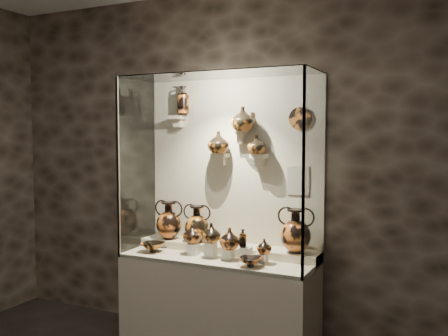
# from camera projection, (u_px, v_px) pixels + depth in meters

# --- Properties ---
(wall_back) EXTENTS (5.00, 0.02, 3.20)m
(wall_back) POSITION_uv_depth(u_px,v_px,m) (234.00, 166.00, 4.57)
(wall_back) COLOR #2B221B
(wall_back) RESTS_ON ground
(plinth) EXTENTS (1.70, 0.60, 0.80)m
(plinth) POSITION_uv_depth(u_px,v_px,m) (218.00, 305.00, 4.37)
(plinth) COLOR beige
(plinth) RESTS_ON floor
(front_tier) EXTENTS (1.68, 0.58, 0.03)m
(front_tier) POSITION_uv_depth(u_px,v_px,m) (218.00, 258.00, 4.34)
(front_tier) COLOR beige
(front_tier) RESTS_ON plinth
(rear_tier) EXTENTS (1.70, 0.25, 0.10)m
(rear_tier) POSITION_uv_depth(u_px,v_px,m) (227.00, 250.00, 4.50)
(rear_tier) COLOR beige
(rear_tier) RESTS_ON plinth
(back_panel) EXTENTS (1.70, 0.03, 1.60)m
(back_panel) POSITION_uv_depth(u_px,v_px,m) (233.00, 166.00, 4.57)
(back_panel) COLOR beige
(back_panel) RESTS_ON plinth
(glass_front) EXTENTS (1.70, 0.01, 1.60)m
(glass_front) POSITION_uv_depth(u_px,v_px,m) (202.00, 171.00, 4.02)
(glass_front) COLOR white
(glass_front) RESTS_ON plinth
(glass_left) EXTENTS (0.01, 0.60, 1.60)m
(glass_left) POSITION_uv_depth(u_px,v_px,m) (137.00, 165.00, 4.65)
(glass_left) COLOR white
(glass_left) RESTS_ON plinth
(glass_right) EXTENTS (0.01, 0.60, 1.60)m
(glass_right) POSITION_uv_depth(u_px,v_px,m) (315.00, 171.00, 3.92)
(glass_right) COLOR white
(glass_right) RESTS_ON plinth
(glass_top) EXTENTS (1.70, 0.60, 0.01)m
(glass_top) POSITION_uv_depth(u_px,v_px,m) (218.00, 75.00, 4.23)
(glass_top) COLOR white
(glass_top) RESTS_ON back_panel
(frame_post_left) EXTENTS (0.02, 0.02, 1.60)m
(frame_post_left) POSITION_uv_depth(u_px,v_px,m) (118.00, 167.00, 4.39)
(frame_post_left) COLOR gray
(frame_post_left) RESTS_ON plinth
(frame_post_right) EXTENTS (0.02, 0.02, 1.60)m
(frame_post_right) POSITION_uv_depth(u_px,v_px,m) (303.00, 174.00, 3.66)
(frame_post_right) COLOR gray
(frame_post_right) RESTS_ON plinth
(pedestal_a) EXTENTS (0.09, 0.09, 0.10)m
(pedestal_a) POSITION_uv_depth(u_px,v_px,m) (194.00, 249.00, 4.39)
(pedestal_a) COLOR silver
(pedestal_a) RESTS_ON front_tier
(pedestal_b) EXTENTS (0.09, 0.09, 0.13)m
(pedestal_b) POSITION_uv_depth(u_px,v_px,m) (211.00, 250.00, 4.31)
(pedestal_b) COLOR silver
(pedestal_b) RESTS_ON front_tier
(pedestal_c) EXTENTS (0.09, 0.09, 0.09)m
(pedestal_c) POSITION_uv_depth(u_px,v_px,m) (228.00, 254.00, 4.24)
(pedestal_c) COLOR silver
(pedestal_c) RESTS_ON front_tier
(pedestal_d) EXTENTS (0.09, 0.09, 0.12)m
(pedestal_d) POSITION_uv_depth(u_px,v_px,m) (246.00, 254.00, 4.17)
(pedestal_d) COLOR silver
(pedestal_d) RESTS_ON front_tier
(pedestal_e) EXTENTS (0.09, 0.09, 0.08)m
(pedestal_e) POSITION_uv_depth(u_px,v_px,m) (261.00, 258.00, 4.11)
(pedestal_e) COLOR silver
(pedestal_e) RESTS_ON front_tier
(bracket_ul) EXTENTS (0.14, 0.12, 0.04)m
(bracket_ul) POSITION_uv_depth(u_px,v_px,m) (177.00, 117.00, 4.71)
(bracket_ul) COLOR beige
(bracket_ul) RESTS_ON back_panel
(bracket_ca) EXTENTS (0.14, 0.12, 0.04)m
(bracket_ca) POSITION_uv_depth(u_px,v_px,m) (220.00, 155.00, 4.54)
(bracket_ca) COLOR beige
(bracket_ca) RESTS_ON back_panel
(bracket_cb) EXTENTS (0.10, 0.12, 0.04)m
(bracket_cb) POSITION_uv_depth(u_px,v_px,m) (240.00, 133.00, 4.44)
(bracket_cb) COLOR beige
(bracket_cb) RESTS_ON back_panel
(bracket_cc) EXTENTS (0.14, 0.12, 0.04)m
(bracket_cc) POSITION_uv_depth(u_px,v_px,m) (259.00, 156.00, 4.37)
(bracket_cc) COLOR beige
(bracket_cc) RESTS_ON back_panel
(amphora_left) EXTENTS (0.36, 0.36, 0.36)m
(amphora_left) POSITION_uv_depth(u_px,v_px,m) (169.00, 220.00, 4.71)
(amphora_left) COLOR #CE6827
(amphora_left) RESTS_ON rear_tier
(amphora_mid) EXTENTS (0.30, 0.30, 0.34)m
(amphora_mid) POSITION_uv_depth(u_px,v_px,m) (197.00, 224.00, 4.59)
(amphora_mid) COLOR #C46C22
(amphora_mid) RESTS_ON rear_tier
(amphora_right) EXTENTS (0.35, 0.35, 0.37)m
(amphora_right) POSITION_uv_depth(u_px,v_px,m) (295.00, 231.00, 4.17)
(amphora_right) COLOR #CE6827
(amphora_right) RESTS_ON rear_tier
(jug_a) EXTENTS (0.21, 0.21, 0.17)m
(jug_a) POSITION_uv_depth(u_px,v_px,m) (192.00, 234.00, 4.40)
(jug_a) COLOR #CE6827
(jug_a) RESTS_ON pedestal_a
(jug_b) EXTENTS (0.18, 0.18, 0.17)m
(jug_b) POSITION_uv_depth(u_px,v_px,m) (211.00, 233.00, 4.28)
(jug_b) COLOR #C46C22
(jug_b) RESTS_ON pedestal_b
(jug_c) EXTENTS (0.21, 0.21, 0.18)m
(jug_c) POSITION_uv_depth(u_px,v_px,m) (230.00, 239.00, 4.21)
(jug_c) COLOR #CE6827
(jug_c) RESTS_ON pedestal_c
(jug_e) EXTENTS (0.15, 0.15, 0.13)m
(jug_e) POSITION_uv_depth(u_px,v_px,m) (264.00, 246.00, 4.09)
(jug_e) COLOR #CE6827
(jug_e) RESTS_ON pedestal_e
(lekythos_small) EXTENTS (0.08, 0.08, 0.17)m
(lekythos_small) POSITION_uv_depth(u_px,v_px,m) (243.00, 237.00, 4.16)
(lekythos_small) COLOR #C46C22
(lekythos_small) RESTS_ON pedestal_d
(kylix_left) EXTENTS (0.32, 0.29, 0.11)m
(kylix_left) POSITION_uv_depth(u_px,v_px,m) (153.00, 246.00, 4.50)
(kylix_left) COLOR #C46C22
(kylix_left) RESTS_ON front_tier
(kylix_right) EXTENTS (0.27, 0.24, 0.09)m
(kylix_right) POSITION_uv_depth(u_px,v_px,m) (251.00, 261.00, 4.00)
(kylix_right) COLOR #CE6827
(kylix_right) RESTS_ON front_tier
(lekythos_tall) EXTENTS (0.16, 0.16, 0.31)m
(lekythos_tall) POSITION_uv_depth(u_px,v_px,m) (183.00, 99.00, 4.65)
(lekythos_tall) COLOR #CE6827
(lekythos_tall) RESTS_ON bracket_ul
(ovoid_vase_a) EXTENTS (0.20, 0.20, 0.20)m
(ovoid_vase_a) POSITION_uv_depth(u_px,v_px,m) (218.00, 142.00, 4.48)
(ovoid_vase_a) COLOR #C46C22
(ovoid_vase_a) RESTS_ON bracket_ca
(ovoid_vase_b) EXTENTS (0.26, 0.26, 0.22)m
(ovoid_vase_b) POSITION_uv_depth(u_px,v_px,m) (243.00, 119.00, 4.36)
(ovoid_vase_b) COLOR #C46C22
(ovoid_vase_b) RESTS_ON bracket_cb
(ovoid_vase_c) EXTENTS (0.19, 0.19, 0.17)m
(ovoid_vase_c) POSITION_uv_depth(u_px,v_px,m) (257.00, 144.00, 4.34)
(ovoid_vase_c) COLOR #C46C22
(ovoid_vase_c) RESTS_ON bracket_cc
(wall_plate) EXTENTS (0.19, 0.02, 0.19)m
(wall_plate) POSITION_uv_depth(u_px,v_px,m) (300.00, 119.00, 4.24)
(wall_plate) COLOR #B66323
(wall_plate) RESTS_ON back_panel
(info_placard) EXTENTS (0.19, 0.01, 0.25)m
(info_placard) POSITION_uv_depth(u_px,v_px,m) (298.00, 181.00, 4.29)
(info_placard) COLOR beige
(info_placard) RESTS_ON back_panel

